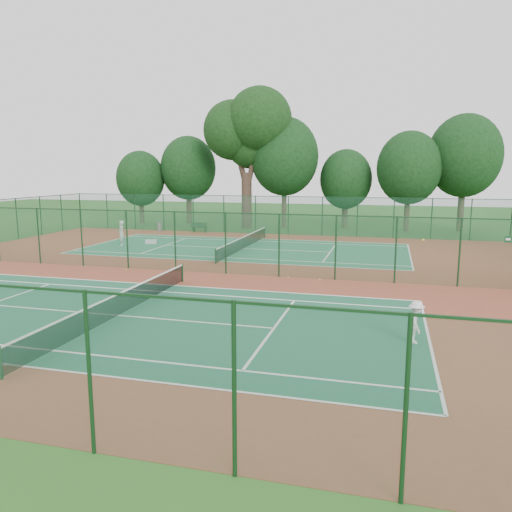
{
  "coord_description": "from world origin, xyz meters",
  "views": [
    {
      "loc": [
        10.34,
        -26.35,
        5.82
      ],
      "look_at": [
        4.05,
        -2.76,
        1.6
      ],
      "focal_mm": 35.0,
      "sensor_mm": 36.0,
      "label": 1
    }
  ],
  "objects_px": {
    "player_near": "(416,322)",
    "big_tree": "(248,129)",
    "kit_bag": "(151,242)",
    "trash_bin": "(159,227)",
    "bench": "(199,227)",
    "player_far": "(121,233)"
  },
  "relations": [
    {
      "from": "player_near",
      "to": "big_tree",
      "type": "xyz_separation_m",
      "value": [
        -14.88,
        31.71,
        9.04
      ]
    },
    {
      "from": "player_near",
      "to": "kit_bag",
      "type": "height_order",
      "value": "player_near"
    },
    {
      "from": "trash_bin",
      "to": "kit_bag",
      "type": "relative_size",
      "value": 0.94
    },
    {
      "from": "big_tree",
      "to": "kit_bag",
      "type": "bearing_deg",
      "value": -108.63
    },
    {
      "from": "trash_bin",
      "to": "kit_bag",
      "type": "distance_m",
      "value": 8.51
    },
    {
      "from": "player_near",
      "to": "kit_bag",
      "type": "xyz_separation_m",
      "value": [
        -19.25,
        18.76,
        -0.57
      ]
    },
    {
      "from": "player_near",
      "to": "trash_bin",
      "type": "xyz_separation_m",
      "value": [
        -22.34,
        26.69,
        -0.32
      ]
    },
    {
      "from": "trash_bin",
      "to": "bench",
      "type": "xyz_separation_m",
      "value": [
        4.11,
        -0.04,
        0.06
      ]
    },
    {
      "from": "player_near",
      "to": "big_tree",
      "type": "relative_size",
      "value": 0.11
    },
    {
      "from": "kit_bag",
      "to": "big_tree",
      "type": "relative_size",
      "value": 0.06
    },
    {
      "from": "kit_bag",
      "to": "bench",
      "type": "bearing_deg",
      "value": 68.62
    },
    {
      "from": "player_near",
      "to": "bench",
      "type": "xyz_separation_m",
      "value": [
        -18.23,
        26.64,
        -0.26
      ]
    },
    {
      "from": "bench",
      "to": "player_near",
      "type": "bearing_deg",
      "value": -56.31
    },
    {
      "from": "trash_bin",
      "to": "big_tree",
      "type": "distance_m",
      "value": 12.98
    },
    {
      "from": "player_near",
      "to": "bench",
      "type": "distance_m",
      "value": 32.28
    },
    {
      "from": "trash_bin",
      "to": "big_tree",
      "type": "bearing_deg",
      "value": 33.99
    },
    {
      "from": "player_far",
      "to": "player_near",
      "type": "bearing_deg",
      "value": 26.71
    },
    {
      "from": "player_far",
      "to": "trash_bin",
      "type": "xyz_separation_m",
      "value": [
        -1.31,
        9.37,
        -0.56
      ]
    },
    {
      "from": "bench",
      "to": "big_tree",
      "type": "xyz_separation_m",
      "value": [
        3.35,
        5.07,
        9.3
      ]
    },
    {
      "from": "player_near",
      "to": "kit_bag",
      "type": "relative_size",
      "value": 1.64
    },
    {
      "from": "big_tree",
      "to": "bench",
      "type": "bearing_deg",
      "value": -123.43
    },
    {
      "from": "player_near",
      "to": "trash_bin",
      "type": "height_order",
      "value": "player_near"
    }
  ]
}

